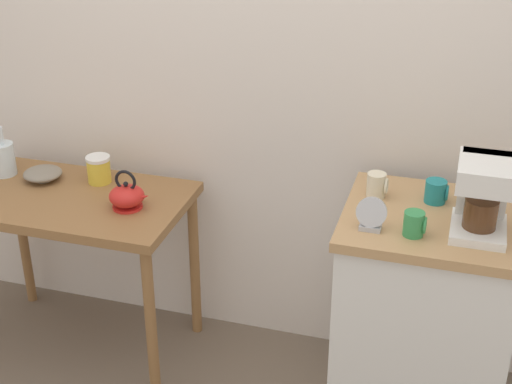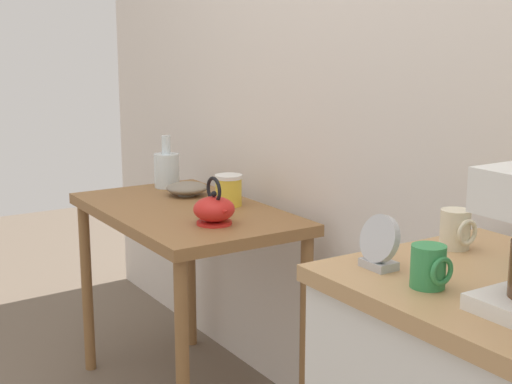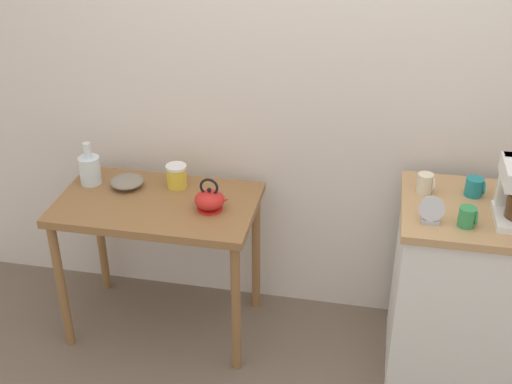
% 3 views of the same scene
% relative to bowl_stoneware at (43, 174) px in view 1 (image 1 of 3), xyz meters
% --- Properties ---
extents(ground_plane, '(8.00, 8.00, 0.00)m').
position_rel_bowl_stoneware_xyz_m(ground_plane, '(0.85, -0.17, -0.78)').
color(ground_plane, '#6B5B4C').
extents(back_wall, '(4.40, 0.10, 2.80)m').
position_rel_bowl_stoneware_xyz_m(back_wall, '(0.95, 0.29, 0.62)').
color(back_wall, silver).
rests_on(back_wall, ground_plane).
extents(wooden_table, '(0.94, 0.56, 0.75)m').
position_rel_bowl_stoneware_xyz_m(wooden_table, '(0.18, -0.10, -0.13)').
color(wooden_table, olive).
rests_on(wooden_table, ground_plane).
extents(kitchen_counter, '(0.63, 0.57, 0.88)m').
position_rel_bowl_stoneware_xyz_m(kitchen_counter, '(1.62, -0.12, -0.33)').
color(kitchen_counter, white).
rests_on(kitchen_counter, ground_plane).
extents(bowl_stoneware, '(0.16, 0.16, 0.05)m').
position_rel_bowl_stoneware_xyz_m(bowl_stoneware, '(0.00, 0.00, 0.00)').
color(bowl_stoneware, gray).
rests_on(bowl_stoneware, wooden_table).
extents(teakettle, '(0.17, 0.14, 0.16)m').
position_rel_bowl_stoneware_xyz_m(teakettle, '(0.45, -0.13, 0.02)').
color(teakettle, red).
rests_on(teakettle, wooden_table).
extents(glass_carafe_vase, '(0.10, 0.10, 0.22)m').
position_rel_bowl_stoneware_xyz_m(glass_carafe_vase, '(-0.19, 0.00, 0.05)').
color(glass_carafe_vase, silver).
rests_on(glass_carafe_vase, wooden_table).
extents(canister_enamel, '(0.10, 0.10, 0.12)m').
position_rel_bowl_stoneware_xyz_m(canister_enamel, '(0.24, 0.05, 0.03)').
color(canister_enamel, gold).
rests_on(canister_enamel, wooden_table).
extents(coffee_maker, '(0.18, 0.22, 0.26)m').
position_rel_bowl_stoneware_xyz_m(coffee_maker, '(1.77, -0.18, 0.25)').
color(coffee_maker, white).
rests_on(coffee_maker, kitchen_counter).
extents(mug_small_cream, '(0.08, 0.07, 0.09)m').
position_rel_bowl_stoneware_xyz_m(mug_small_cream, '(1.40, -0.02, 0.15)').
color(mug_small_cream, beige).
rests_on(mug_small_cream, kitchen_counter).
extents(mug_dark_teal, '(0.08, 0.08, 0.08)m').
position_rel_bowl_stoneware_xyz_m(mug_dark_teal, '(1.61, -0.01, 0.15)').
color(mug_dark_teal, teal).
rests_on(mug_dark_teal, kitchen_counter).
extents(mug_tall_green, '(0.08, 0.07, 0.08)m').
position_rel_bowl_stoneware_xyz_m(mug_tall_green, '(1.57, -0.27, 0.15)').
color(mug_tall_green, '#338C4C').
rests_on(mug_tall_green, kitchen_counter).
extents(table_clock, '(0.10, 0.05, 0.12)m').
position_rel_bowl_stoneware_xyz_m(table_clock, '(1.42, -0.27, 0.16)').
color(table_clock, '#B2B5BA').
rests_on(table_clock, kitchen_counter).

